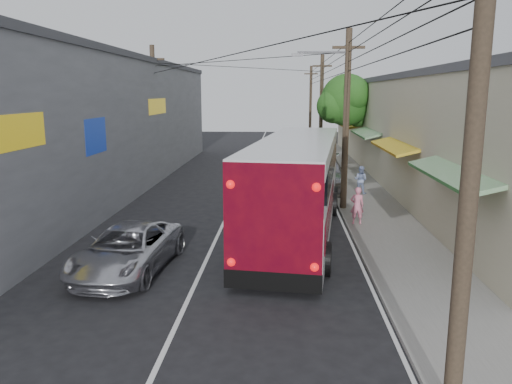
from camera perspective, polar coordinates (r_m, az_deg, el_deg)
ground at (r=11.07m, az=-10.41°, el=-17.37°), size 120.00×120.00×0.00m
sidewalk at (r=30.16m, az=10.84°, el=1.09°), size 3.00×80.00×0.12m
building_right at (r=32.65m, az=18.47°, el=6.95°), size 7.09×40.00×6.25m
building_left at (r=29.57m, az=-18.73°, el=7.52°), size 7.20×36.00×7.25m
utility_poles at (r=29.79m, az=4.53°, el=9.01°), size 11.80×45.28×8.00m
street_tree at (r=35.73m, az=10.44°, el=10.10°), size 4.40×4.00×6.60m
coach_bus at (r=18.85m, az=4.74°, el=0.82°), size 4.15×12.76×3.61m
jeepney at (r=15.46m, az=-14.47°, el=-6.37°), size 2.71×5.12×1.37m
parked_suv at (r=27.86m, az=7.57°, el=2.08°), size 2.87×6.21×1.76m
parked_car_mid at (r=34.97m, az=5.36°, el=3.84°), size 2.23×4.79×1.59m
parked_car_far at (r=37.28m, az=5.91°, el=4.12°), size 1.62×4.23×1.38m
pedestrian_near at (r=20.28m, az=11.48°, el=-1.52°), size 0.55×0.36×1.49m
pedestrian_far at (r=26.49m, az=11.87°, el=1.38°), size 0.88×0.82×1.44m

